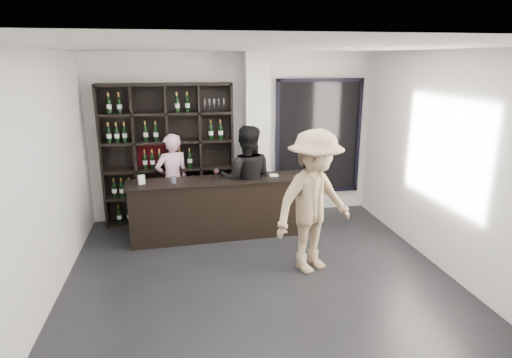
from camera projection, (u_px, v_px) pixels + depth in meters
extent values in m
cube|color=black|center=(264.00, 289.00, 5.37)|extent=(5.00, 5.50, 0.01)
cube|color=silver|center=(256.00, 139.00, 7.38)|extent=(0.40, 0.40, 2.90)
cube|color=black|center=(318.00, 137.00, 7.81)|extent=(1.60, 0.08, 2.10)
cube|color=black|center=(318.00, 137.00, 7.81)|extent=(1.48, 0.02, 1.98)
cube|color=black|center=(221.00, 209.00, 6.84)|extent=(2.83, 0.53, 0.93)
cube|color=black|center=(220.00, 180.00, 6.71)|extent=(2.91, 0.61, 0.03)
imported|color=#FFBFD4|center=(173.00, 180.00, 7.24)|extent=(0.68, 0.57, 1.59)
imported|color=black|center=(247.00, 180.00, 6.90)|extent=(0.97, 0.82, 1.78)
imported|color=#997E5D|center=(314.00, 202.00, 5.62)|extent=(1.43, 1.17, 1.93)
cylinder|color=#95A6B9|center=(173.00, 179.00, 6.51)|extent=(0.10, 0.10, 0.11)
cube|color=white|center=(274.00, 175.00, 6.91)|extent=(0.14, 0.14, 0.02)
cube|color=white|center=(141.00, 180.00, 6.44)|extent=(0.11, 0.08, 0.14)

